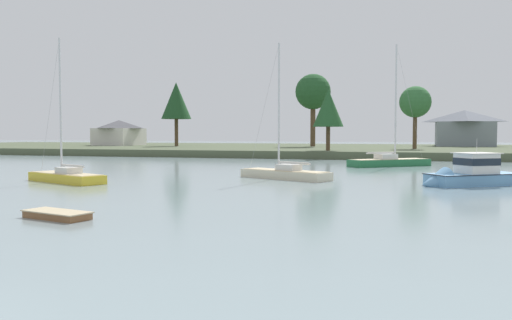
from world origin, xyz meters
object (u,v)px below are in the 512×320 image
object	(u,v)px
dinghy_wood	(57,216)
sailboat_cream	(285,176)
sailboat_green	(389,164)
sailboat_yellow	(66,179)
cruiser_skyblue	(466,178)

from	to	relation	value
dinghy_wood	sailboat_cream	bearing A→B (deg)	77.55
sailboat_green	sailboat_cream	xyz separation A→B (m)	(-7.34, -18.83, -0.04)
sailboat_yellow	sailboat_green	distance (m)	34.48
sailboat_green	sailboat_yellow	bearing A→B (deg)	-130.34
cruiser_skyblue	dinghy_wood	distance (m)	27.27
cruiser_skyblue	sailboat_yellow	world-z (taller)	sailboat_yellow
sailboat_green	sailboat_cream	distance (m)	20.22
sailboat_yellow	sailboat_cream	xyz separation A→B (m)	(14.98, 7.45, 0.01)
sailboat_yellow	sailboat_cream	bearing A→B (deg)	26.44
sailboat_green	dinghy_wood	distance (m)	42.56
cruiser_skyblue	sailboat_green	world-z (taller)	sailboat_green
cruiser_skyblue	dinghy_wood	xyz separation A→B (m)	(-18.22, -20.29, -0.40)
cruiser_skyblue	dinghy_wood	bearing A→B (deg)	-131.92
sailboat_yellow	dinghy_wood	bearing A→B (deg)	-55.04
sailboat_green	cruiser_skyblue	bearing A→B (deg)	-73.60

